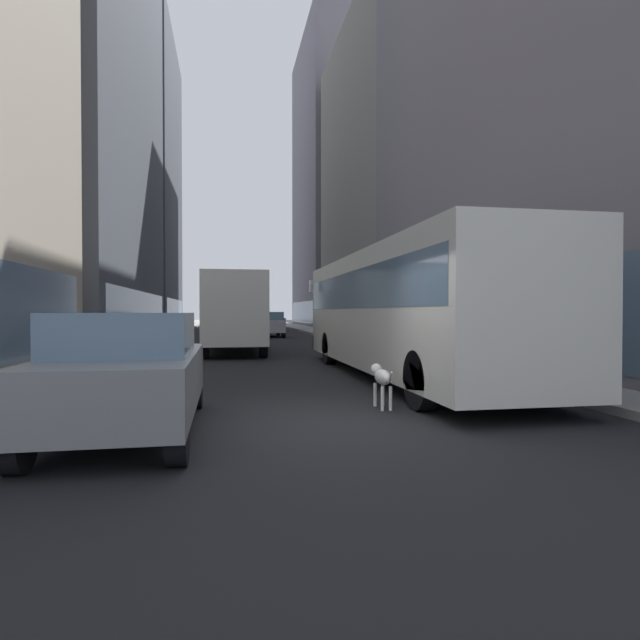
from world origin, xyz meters
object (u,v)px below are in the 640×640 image
Objects in this scene: box_truck at (233,311)px; dalmatian_dog at (381,378)px; car_grey_wagon at (128,372)px; car_white_van at (252,320)px; traffic_light_near at (511,277)px; car_blue_hatchback at (274,321)px; car_red_coupe at (229,320)px; transit_bus at (402,306)px; car_silver_sedan at (267,324)px.

box_truck is 7.79× the size of dalmatian_dog.
car_grey_wagon is 4.33× the size of dalmatian_dog.
car_white_van is 43.93m from traffic_light_near.
box_truck is (1.60, 13.81, 0.85)m from car_grey_wagon.
car_blue_hatchback is (1.60, -7.56, 0.00)m from car_white_van.
box_truck is (-0.00, -30.65, 0.85)m from car_red_coupe.
car_silver_sedan is (-1.60, 21.73, -0.95)m from transit_bus.
car_silver_sedan is 17.89m from car_red_coupe.
car_grey_wagon is 8.64m from traffic_light_near.
car_white_van is 0.96× the size of car_red_coupe.
car_silver_sedan is 27.02m from car_grey_wagon.
transit_bus reaches higher than car_white_van.
dalmatian_dog is at bearing -92.53° from car_blue_hatchback.
car_red_coupe is (-4.00, 4.69, -0.00)m from car_blue_hatchback.
car_grey_wagon is 0.56× the size of box_truck.
car_blue_hatchback reaches higher than dalmatian_dog.
transit_bus is 42.37m from car_white_van.
car_silver_sedan is 0.97× the size of car_blue_hatchback.
car_blue_hatchback is at bearing -78.06° from car_white_van.
car_red_coupe reaches higher than dalmatian_dog.
transit_bus is at bearing 41.73° from car_grey_wagon.
car_grey_wagon is (-1.60, -44.46, 0.00)m from car_red_coupe.
car_blue_hatchback is 36.28m from traffic_light_near.
box_truck is (-2.40, -33.52, 0.85)m from car_white_van.
transit_bus is 2.90× the size of car_white_van.
traffic_light_near reaches higher than car_silver_sedan.
car_red_coupe is at bearing 98.49° from traffic_light_near.
car_red_coupe is (-4.00, 39.46, -0.96)m from transit_bus.
car_red_coupe is 1.22× the size of traffic_light_near.
box_truck is 12.88m from dalmatian_dog.
traffic_light_near is at bearing -81.51° from car_red_coupe.
transit_bus is 3.39× the size of traffic_light_near.
car_red_coupe is at bearing 95.79° from transit_bus.
car_silver_sedan is 4.36× the size of dalmatian_dog.
car_blue_hatchback and car_grey_wagon have the same top height.
transit_bus reaches higher than car_grey_wagon.
traffic_light_near is (7.70, 3.58, 1.61)m from car_grey_wagon.
box_truck is at bearing 83.39° from car_grey_wagon.
car_silver_sedan is 13.16m from box_truck.
car_white_van is at bearing 85.17° from car_grey_wagon.
car_white_van is 46.13m from dalmatian_dog.
traffic_light_near is (2.10, -1.42, 0.66)m from transit_bus.
box_truck reaches higher than dalmatian_dog.
car_red_coupe is at bearing 87.94° from car_grey_wagon.
transit_bus is at bearing 146.02° from traffic_light_near.
car_white_van is at bearing 50.10° from car_red_coupe.
car_silver_sedan is at bearing 81.49° from car_grey_wagon.
car_blue_hatchback is at bearing 87.47° from dalmatian_dog.
car_grey_wagon is (-5.60, -39.76, -0.00)m from car_blue_hatchback.
dalmatian_dog is 0.28× the size of traffic_light_near.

